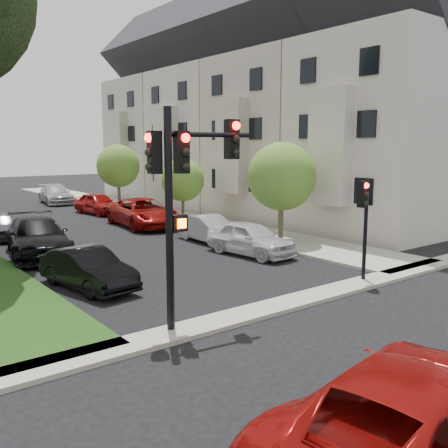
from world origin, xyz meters
TOP-DOWN VIEW (x-y plane):
  - ground at (0.00, 0.00)m, footprint 140.00×140.00m
  - sidewalk_right at (6.75, 24.00)m, footprint 3.50×44.00m
  - sidewalk_cross at (0.00, 2.00)m, footprint 60.00×1.00m
  - house_a at (12.45, 8.00)m, footprint 7.70×7.55m
  - house_b at (12.45, 15.50)m, footprint 7.70×7.55m
  - house_c at (12.45, 23.00)m, footprint 7.70×7.55m
  - house_d at (12.45, 30.50)m, footprint 7.70×7.55m
  - small_tree_a at (6.20, 8.69)m, footprint 3.15×3.15m
  - small_tree_b at (6.20, 17.03)m, footprint 2.54×2.54m
  - small_tree_c at (6.20, 25.55)m, footprint 3.10×3.10m
  - traffic_signal_main at (-3.37, 2.24)m, footprint 2.66×0.70m
  - traffic_signal_secondary at (3.64, 2.19)m, footprint 0.44×0.35m
  - car_cross_near at (-3.74, -4.30)m, footprint 5.98×3.37m
  - car_parked_0 at (3.52, 7.74)m, footprint 2.06×4.30m
  - car_parked_1 at (3.83, 11.05)m, footprint 1.45×3.91m
  - car_parked_2 at (3.58, 17.12)m, footprint 3.20×5.97m
  - car_parked_3 at (3.73, 23.66)m, footprint 2.14×4.37m
  - car_parked_4 at (3.64, 31.51)m, footprint 2.74×5.27m
  - car_parked_5 at (-3.86, 7.15)m, footprint 1.97×4.13m
  - car_parked_6 at (-3.59, 13.01)m, footprint 3.25×5.87m
  - car_parked_7 at (-3.73, 18.10)m, footprint 2.19×4.05m

SIDE VIEW (x-z plane):
  - ground at x=0.00m, z-range 0.00..0.00m
  - sidewalk_right at x=6.75m, z-range 0.00..0.12m
  - sidewalk_cross at x=0.00m, z-range 0.00..0.12m
  - car_parked_1 at x=3.83m, z-range 0.00..1.28m
  - car_parked_7 at x=-3.73m, z-range 0.00..1.31m
  - car_parked_5 at x=-3.86m, z-range 0.00..1.31m
  - car_parked_0 at x=3.52m, z-range 0.00..1.42m
  - car_parked_3 at x=3.73m, z-range 0.00..1.43m
  - car_parked_4 at x=3.64m, z-range 0.00..1.46m
  - car_cross_near at x=-3.74m, z-range 0.00..1.58m
  - car_parked_2 at x=3.58m, z-range 0.00..1.59m
  - car_parked_6 at x=-3.59m, z-range 0.00..1.61m
  - traffic_signal_secondary at x=3.64m, z-range 0.68..4.12m
  - small_tree_b at x=6.20m, z-range 0.63..4.44m
  - small_tree_c at x=6.20m, z-range 0.77..5.42m
  - small_tree_a at x=6.20m, z-range 0.78..5.51m
  - traffic_signal_main at x=-3.37m, z-range 1.03..6.47m
  - house_a at x=12.45m, z-range -1.05..14.92m
  - house_b at x=12.45m, z-range -1.05..14.92m
  - house_c at x=12.45m, z-range -1.05..14.92m
  - house_d at x=12.45m, z-range -1.05..14.92m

